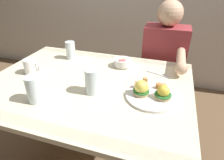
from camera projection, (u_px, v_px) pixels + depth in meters
dining_table at (89, 97)px, 1.17m from camera, size 1.20×0.90×0.74m
eggs_benedict_plate at (151, 93)px, 0.97m from camera, size 0.27×0.27×0.09m
fruit_bowl at (123, 62)px, 1.29m from camera, size 0.12×0.12×0.06m
coffee_mug at (31, 66)px, 1.19m from camera, size 0.11×0.08×0.09m
fork at (159, 74)px, 1.19m from camera, size 0.15×0.07×0.00m
water_glass_near at (71, 51)px, 1.40m from camera, size 0.07×0.07×0.13m
water_glass_far at (92, 83)px, 0.99m from camera, size 0.08×0.08×0.14m
water_glass_extra at (35, 91)px, 0.92m from camera, size 0.08×0.08×0.14m
diner_person at (163, 64)px, 1.55m from camera, size 0.34×0.54×1.14m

